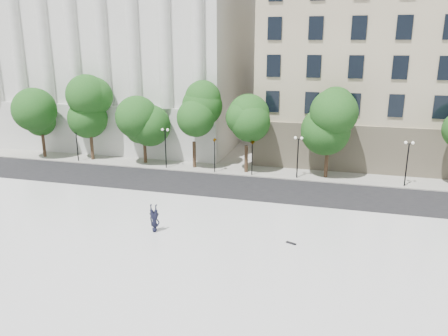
{
  "coord_description": "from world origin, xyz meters",
  "views": [
    {
      "loc": [
        11.04,
        -19.02,
        12.84
      ],
      "look_at": [
        3.14,
        10.0,
        4.27
      ],
      "focal_mm": 35.0,
      "sensor_mm": 36.0,
      "label": 1
    }
  ],
  "objects": [
    {
      "name": "street",
      "position": [
        0.0,
        18.0,
        0.01
      ],
      "size": [
        60.0,
        8.0,
        0.02
      ],
      "primitive_type": "cube",
      "color": "black",
      "rests_on": "ground"
    },
    {
      "name": "person_lying",
      "position": [
        -0.76,
        6.31,
        0.72
      ],
      "size": [
        0.78,
        2.0,
        0.54
      ],
      "primitive_type": "imported",
      "rotation": [
        -1.54,
        0.0,
        0.03
      ],
      "color": "black",
      "rests_on": "plaza"
    },
    {
      "name": "traffic_light_east",
      "position": [
        2.7,
        22.3,
        3.76
      ],
      "size": [
        0.51,
        1.92,
        4.27
      ],
      "color": "black",
      "rests_on": "ground"
    },
    {
      "name": "plaza",
      "position": [
        0.0,
        3.0,
        0.23
      ],
      "size": [
        44.0,
        22.0,
        0.45
      ],
      "primitive_type": "cube",
      "color": "silver",
      "rests_on": "ground"
    },
    {
      "name": "street_trees",
      "position": [
        -4.24,
        23.54,
        5.24
      ],
      "size": [
        48.36,
        4.64,
        7.7
      ],
      "color": "#382619",
      "rests_on": "ground"
    },
    {
      "name": "ground",
      "position": [
        0.0,
        0.0,
        0.0
      ],
      "size": [
        160.0,
        160.0,
        0.0
      ],
      "primitive_type": "plane",
      "color": "#BAB7B0",
      "rests_on": "ground"
    },
    {
      "name": "skateboard",
      "position": [
        8.46,
        6.9,
        0.49
      ],
      "size": [
        0.71,
        0.43,
        0.07
      ],
      "primitive_type": "cube",
      "rotation": [
        0.0,
        0.0,
        -0.39
      ],
      "color": "black",
      "rests_on": "plaza"
    },
    {
      "name": "far_sidewalk",
      "position": [
        0.0,
        24.0,
        0.06
      ],
      "size": [
        60.0,
        4.0,
        0.12
      ],
      "primitive_type": "cube",
      "color": "#AEACA1",
      "rests_on": "ground"
    },
    {
      "name": "traffic_light_west",
      "position": [
        -1.2,
        22.3,
        3.71
      ],
      "size": [
        0.6,
        1.81,
        4.21
      ],
      "color": "black",
      "rests_on": "ground"
    },
    {
      "name": "building_east",
      "position": [
        20.0,
        38.91,
        11.14
      ],
      "size": [
        36.0,
        26.15,
        23.0
      ],
      "color": "#BDB190",
      "rests_on": "ground"
    },
    {
      "name": "lamp_posts",
      "position": [
        0.27,
        22.6,
        2.93
      ],
      "size": [
        35.33,
        0.28,
        4.37
      ],
      "color": "black",
      "rests_on": "ground"
    },
    {
      "name": "building_west",
      "position": [
        -17.0,
        38.57,
        12.89
      ],
      "size": [
        31.5,
        27.65,
        25.6
      ],
      "color": "silver",
      "rests_on": "ground"
    }
  ]
}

